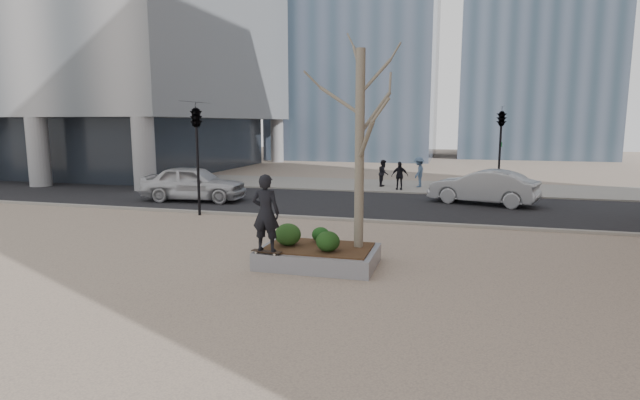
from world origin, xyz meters
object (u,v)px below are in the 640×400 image
(skateboard, at_px, (266,252))
(skateboarder, at_px, (266,213))
(police_car, at_px, (194,183))
(planter, at_px, (318,257))

(skateboard, xyz_separation_m, skateboarder, (0.00, 0.00, 1.00))
(skateboard, distance_m, police_car, 12.27)
(skateboarder, xyz_separation_m, police_car, (-7.45, 9.74, -0.63))
(skateboarder, height_order, police_car, skateboarder)
(planter, bearing_deg, skateboarder, -141.34)
(planter, height_order, skateboard, skateboard)
(planter, bearing_deg, skateboard, -141.34)
(planter, relative_size, skateboard, 3.85)
(skateboarder, bearing_deg, skateboard, 90.30)
(skateboard, bearing_deg, planter, 46.01)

